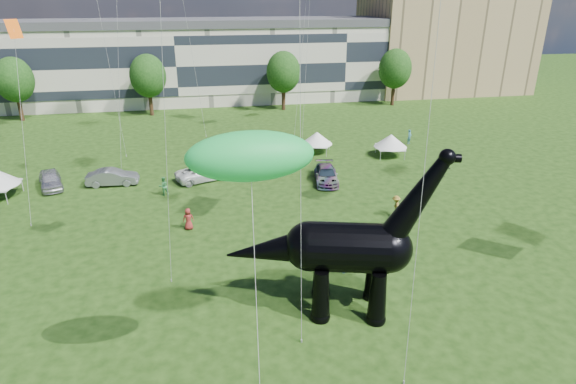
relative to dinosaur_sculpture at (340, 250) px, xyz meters
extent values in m
plane|color=#16330C|center=(-2.08, -2.00, -3.85)|extent=(220.00, 220.00, 0.00)
cube|color=beige|center=(-10.08, 60.00, 2.15)|extent=(78.00, 11.00, 12.00)
cube|color=tan|center=(37.92, 63.00, 7.15)|extent=(28.00, 18.00, 22.00)
cylinder|color=#382314|center=(-32.08, 51.00, -2.25)|extent=(0.56, 0.56, 3.20)
ellipsoid|color=#14380F|center=(-32.08, 51.00, 2.47)|extent=(5.20, 5.20, 6.24)
cylinder|color=#382314|center=(-14.08, 51.00, -2.25)|extent=(0.56, 0.56, 3.20)
ellipsoid|color=#14380F|center=(-14.08, 51.00, 2.47)|extent=(5.20, 5.20, 6.24)
cylinder|color=#382314|center=(5.92, 51.00, -2.25)|extent=(0.56, 0.56, 3.20)
ellipsoid|color=#14380F|center=(5.92, 51.00, 2.47)|extent=(5.20, 5.20, 6.24)
cylinder|color=#382314|center=(23.92, 51.00, -2.25)|extent=(0.56, 0.56, 3.20)
ellipsoid|color=#14380F|center=(23.92, 51.00, 2.47)|extent=(5.20, 5.20, 6.24)
cone|color=black|center=(-1.25, -0.84, -2.30)|extent=(1.30, 1.30, 3.09)
sphere|color=black|center=(-1.25, -0.84, -3.66)|extent=(1.13, 1.13, 1.13)
cone|color=black|center=(-0.67, 1.35, -2.30)|extent=(1.30, 1.30, 3.09)
sphere|color=black|center=(-0.67, 1.35, -3.66)|extent=(1.13, 1.13, 1.13)
cone|color=black|center=(1.74, -1.63, -2.30)|extent=(1.30, 1.30, 3.09)
sphere|color=black|center=(1.74, -1.63, -3.66)|extent=(1.13, 1.13, 1.13)
cone|color=black|center=(2.32, 0.56, -2.30)|extent=(1.30, 1.30, 3.09)
sphere|color=black|center=(2.32, 0.56, -3.66)|extent=(1.13, 1.13, 1.13)
cylinder|color=black|center=(0.43, -0.11, 0.17)|extent=(4.90, 3.80, 2.78)
sphere|color=black|center=(-1.66, 0.44, 0.17)|extent=(2.78, 2.78, 2.78)
sphere|color=black|center=(2.53, -0.67, 0.17)|extent=(2.68, 2.68, 2.68)
cone|color=black|center=(3.74, -0.99, 3.16)|extent=(4.15, 2.49, 5.46)
sphere|color=black|center=(4.96, -1.31, 5.53)|extent=(0.87, 0.87, 0.87)
cylinder|color=black|center=(5.26, -1.39, 5.48)|extent=(0.81, 0.62, 0.45)
cone|color=black|center=(-3.72, 0.98, -0.17)|extent=(5.83, 3.49, 3.03)
imported|color=silver|center=(-21.29, 22.95, -3.05)|extent=(3.24, 5.05, 1.60)
imported|color=gray|center=(-15.69, 22.64, -3.07)|extent=(4.80, 1.80, 1.56)
imported|color=white|center=(-7.22, 22.32, -3.12)|extent=(5.75, 4.06, 1.46)
imported|color=#595960|center=(4.49, 19.61, -3.10)|extent=(2.93, 5.45, 1.50)
cube|color=white|center=(5.80, 28.78, -2.83)|extent=(3.60, 3.60, 0.11)
cone|color=white|center=(5.80, 28.78, -2.10)|extent=(4.57, 4.57, 1.38)
cylinder|color=#999999|center=(4.12, 28.08, -3.34)|extent=(0.06, 0.06, 1.01)
cylinder|color=#999999|center=(6.51, 27.10, -3.34)|extent=(0.06, 0.06, 1.01)
cylinder|color=#999999|center=(5.10, 30.46, -3.34)|extent=(0.06, 0.06, 1.01)
cylinder|color=#999999|center=(7.49, 29.49, -3.34)|extent=(0.06, 0.06, 1.01)
cube|color=white|center=(13.54, 25.99, -2.80)|extent=(3.29, 3.29, 0.11)
cone|color=white|center=(13.54, 25.99, -2.03)|extent=(4.17, 4.17, 1.43)
cylinder|color=#999999|center=(12.01, 24.88, -3.32)|extent=(0.06, 0.06, 1.05)
cylinder|color=#999999|center=(14.65, 24.46, -3.32)|extent=(0.06, 0.06, 1.05)
cylinder|color=#999999|center=(12.43, 27.53, -3.32)|extent=(0.06, 0.06, 1.05)
cylinder|color=#999999|center=(15.08, 27.10, -3.32)|extent=(0.06, 0.06, 1.05)
cylinder|color=#999999|center=(-24.05, 19.56, -3.26)|extent=(0.06, 0.06, 1.18)
cylinder|color=#999999|center=(-23.65, 22.55, -3.26)|extent=(0.06, 0.06, 1.18)
imported|color=black|center=(16.33, 19.09, -2.92)|extent=(0.96, 1.80, 1.85)
imported|color=olive|center=(8.04, 11.00, -2.92)|extent=(1.06, 1.36, 1.85)
imported|color=#5A3270|center=(-5.02, 29.82, -2.98)|extent=(1.10, 0.72, 1.73)
imported|color=maroon|center=(-8.55, 11.80, -2.97)|extent=(0.89, 0.61, 1.76)
imported|color=#32717F|center=(17.67, 30.16, -2.98)|extent=(0.75, 0.72, 1.73)
imported|color=#378A46|center=(-10.78, 19.19, -2.98)|extent=(1.02, 0.91, 1.74)
imported|color=#275291|center=(1.43, 3.65, -3.06)|extent=(0.48, 0.64, 1.58)
plane|color=#E9580C|center=(-20.82, 20.09, 10.55)|extent=(1.34, 1.37, 1.42)
ellipsoid|color=green|center=(-5.36, -5.15, 7.46)|extent=(5.40, 4.20, 1.92)
camera|label=1|loc=(-7.16, -22.39, 13.18)|focal=30.00mm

